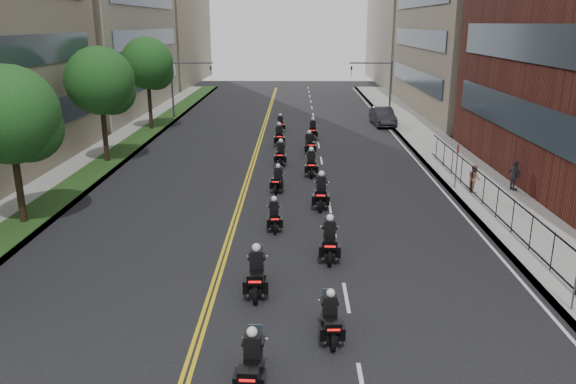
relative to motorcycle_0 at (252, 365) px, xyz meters
name	(u,v)px	position (x,y,z in m)	size (l,w,h in m)	color
sidewalk_right	(450,160)	(11.65, 24.97, -0.58)	(4.00, 90.00, 0.15)	gray
sidewalk_left	(101,159)	(-12.35, 24.97, -0.58)	(4.00, 90.00, 0.15)	gray
grass_strip	(112,157)	(-11.55, 24.97, -0.49)	(2.00, 90.00, 0.04)	#173915
iron_fence	(505,209)	(10.65, 11.97, 0.25)	(0.05, 28.00, 1.50)	black
street_trees	(70,97)	(-11.39, 18.58, 4.48)	(4.40, 38.40, 7.98)	#322616
traffic_signal_right	(381,81)	(9.19, 41.97, 3.04)	(4.09, 0.20, 5.60)	#3F3F44
traffic_signal_left	(182,81)	(-9.88, 41.97, 3.04)	(4.09, 0.20, 5.60)	#3F3F44
motorcycle_0	(252,365)	(0.00, 0.00, 0.00)	(0.54, 2.25, 1.66)	black
motorcycle_1	(331,320)	(2.15, 2.38, -0.04)	(0.50, 2.10, 1.55)	black
motorcycle_2	(256,274)	(-0.24, 5.28, 0.05)	(0.56, 2.43, 1.79)	black
motorcycle_3	(330,241)	(2.46, 8.35, 0.06)	(0.57, 2.44, 1.80)	black
motorcycle_4	(274,216)	(0.13, 11.63, -0.05)	(0.55, 2.07, 1.53)	black
motorcycle_5	(321,193)	(2.40, 14.84, 0.09)	(0.65, 2.55, 1.88)	black
motorcycle_6	(278,180)	(0.10, 17.67, -0.04)	(0.60, 2.09, 1.55)	black
motorcycle_7	(311,164)	(2.05, 21.08, 0.05)	(0.55, 2.40, 1.78)	black
motorcycle_8	(281,155)	(0.10, 23.75, 0.03)	(0.55, 2.35, 1.74)	black
motorcycle_9	(309,145)	(2.07, 26.92, 0.02)	(0.65, 2.33, 1.72)	black
motorcycle_10	(279,136)	(-0.18, 29.77, 0.06)	(0.60, 2.45, 1.81)	black
motorcycle_11	(313,130)	(2.46, 32.49, 0.04)	(0.56, 2.37, 1.75)	black
motorcycle_12	(281,124)	(-0.24, 35.75, -0.04)	(0.60, 2.10, 1.55)	black
parked_sedan	(383,117)	(9.05, 38.87, 0.16)	(1.72, 4.92, 1.62)	black
pedestrian_b	(474,178)	(10.85, 17.23, 0.25)	(0.73, 0.57, 1.51)	#9A6354
pedestrian_c	(514,175)	(13.15, 17.56, 0.33)	(0.98, 0.41, 1.67)	#414047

